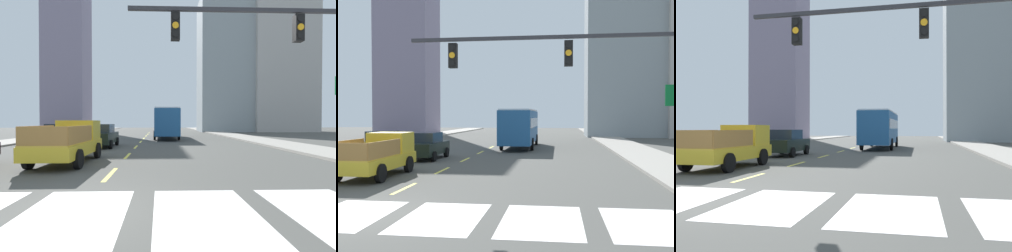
# 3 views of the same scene
# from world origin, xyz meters

# --- Properties ---
(ground_plane) EXTENTS (160.00, 160.00, 0.00)m
(ground_plane) POSITION_xyz_m (0.00, 0.00, 0.00)
(ground_plane) COLOR #4A4A46
(sidewalk_right) EXTENTS (3.56, 110.00, 0.15)m
(sidewalk_right) POSITION_xyz_m (11.76, 18.00, 0.07)
(sidewalk_right) COLOR gray
(sidewalk_right) RESTS_ON ground
(crosswalk_stripe_3) EXTENTS (2.15, 3.45, 0.01)m
(crosswalk_stripe_3) POSITION_xyz_m (0.00, 0.00, 0.00)
(crosswalk_stripe_3) COLOR silver
(crosswalk_stripe_3) RESTS_ON ground
(crosswalk_stripe_4) EXTENTS (2.15, 3.45, 0.01)m
(crosswalk_stripe_4) POSITION_xyz_m (2.71, 0.00, 0.00)
(crosswalk_stripe_4) COLOR silver
(crosswalk_stripe_4) RESTS_ON ground
(crosswalk_stripe_5) EXTENTS (2.15, 3.45, 0.01)m
(crosswalk_stripe_5) POSITION_xyz_m (5.42, 0.00, 0.00)
(crosswalk_stripe_5) COLOR silver
(crosswalk_stripe_5) RESTS_ON ground
(crosswalk_stripe_6) EXTENTS (2.15, 3.45, 0.01)m
(crosswalk_stripe_6) POSITION_xyz_m (8.12, 0.00, 0.00)
(crosswalk_stripe_6) COLOR silver
(crosswalk_stripe_6) RESTS_ON ground
(lane_dash_0) EXTENTS (0.16, 2.40, 0.01)m
(lane_dash_0) POSITION_xyz_m (0.00, 4.00, 0.00)
(lane_dash_0) COLOR #E5D54E
(lane_dash_0) RESTS_ON ground
(lane_dash_1) EXTENTS (0.16, 2.40, 0.01)m
(lane_dash_1) POSITION_xyz_m (0.00, 9.00, 0.00)
(lane_dash_1) COLOR #E5D54E
(lane_dash_1) RESTS_ON ground
(lane_dash_2) EXTENTS (0.16, 2.40, 0.01)m
(lane_dash_2) POSITION_xyz_m (0.00, 14.00, 0.00)
(lane_dash_2) COLOR #E5D54E
(lane_dash_2) RESTS_ON ground
(lane_dash_3) EXTENTS (0.16, 2.40, 0.01)m
(lane_dash_3) POSITION_xyz_m (0.00, 19.00, 0.00)
(lane_dash_3) COLOR #E5D54E
(lane_dash_3) RESTS_ON ground
(lane_dash_4) EXTENTS (0.16, 2.40, 0.01)m
(lane_dash_4) POSITION_xyz_m (0.00, 24.00, 0.00)
(lane_dash_4) COLOR #E5D54E
(lane_dash_4) RESTS_ON ground
(lane_dash_5) EXTENTS (0.16, 2.40, 0.01)m
(lane_dash_5) POSITION_xyz_m (0.00, 29.00, 0.00)
(lane_dash_5) COLOR #E5D54E
(lane_dash_5) RESTS_ON ground
(lane_dash_6) EXTENTS (0.16, 2.40, 0.01)m
(lane_dash_6) POSITION_xyz_m (0.00, 34.00, 0.00)
(lane_dash_6) COLOR #E5D54E
(lane_dash_6) RESTS_ON ground
(lane_dash_7) EXTENTS (0.16, 2.40, 0.01)m
(lane_dash_7) POSITION_xyz_m (0.00, 39.00, 0.00)
(lane_dash_7) COLOR #E5D54E
(lane_dash_7) RESTS_ON ground
(pickup_stakebed) EXTENTS (2.18, 5.20, 1.96)m
(pickup_stakebed) POSITION_xyz_m (-2.45, 7.09, 0.94)
(pickup_stakebed) COLOR gold
(pickup_stakebed) RESTS_ON ground
(city_bus) EXTENTS (2.72, 10.80, 3.32)m
(city_bus) POSITION_xyz_m (2.53, 24.18, 1.95)
(city_bus) COLOR #20548C
(city_bus) RESTS_ON ground
(sedan_near_left) EXTENTS (2.02, 4.40, 1.72)m
(sedan_near_left) POSITION_xyz_m (-2.55, 14.06, 0.86)
(sedan_near_left) COLOR black
(sedan_near_left) RESTS_ON ground
(sedan_near_right) EXTENTS (2.02, 4.40, 1.72)m
(sedan_near_right) POSITION_xyz_m (-6.38, 16.00, 0.86)
(sedan_near_right) COLOR #A27927
(sedan_near_right) RESTS_ON ground
(traffic_signal_gantry) EXTENTS (9.88, 0.27, 6.00)m
(traffic_signal_gantry) POSITION_xyz_m (7.37, 2.79, 4.23)
(traffic_signal_gantry) COLOR #2D2D33
(traffic_signal_gantry) RESTS_ON ground
(block_mid_left) EXTENTS (8.04, 7.27, 30.19)m
(block_mid_left) POSITION_xyz_m (-17.00, 47.73, 15.10)
(block_mid_left) COLOR gray
(block_mid_left) RESTS_ON ground
(block_mid_right) EXTENTS (11.09, 7.16, 25.49)m
(block_mid_right) POSITION_xyz_m (15.11, 44.30, 12.75)
(block_mid_right) COLOR #8C9599
(block_mid_right) RESTS_ON ground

